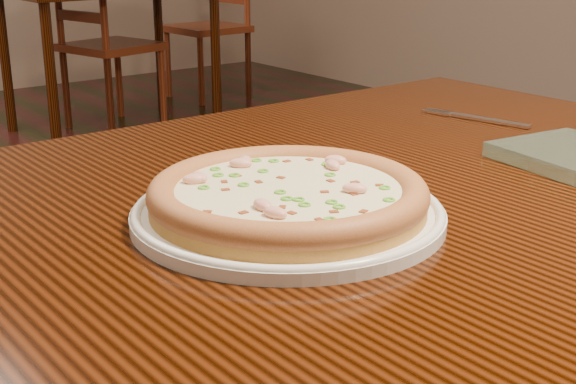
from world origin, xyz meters
TOP-DOWN VIEW (x-y plane):
  - hero_table at (0.34, -0.17)m, footprint 1.20×0.80m
  - plate at (0.22, -0.22)m, footprint 0.31×0.31m
  - pizza at (0.22, -0.22)m, footprint 0.27×0.27m
  - side_dish at (0.62, -0.27)m, footprint 0.17×0.17m
  - fork at (0.71, -0.06)m, footprint 0.05×0.18m
  - bg_table_right at (1.60, 3.05)m, footprint 1.00×0.70m
  - chair_c at (1.58, 3.10)m, footprint 0.51×0.51m
  - chair_d at (2.52, 3.48)m, footprint 0.44×0.44m

SIDE VIEW (x-z plane):
  - chair_c at x=1.58m, z-range -0.04..0.91m
  - chair_d at x=2.52m, z-range -0.04..0.91m
  - hero_table at x=0.34m, z-range 0.28..1.03m
  - bg_table_right at x=1.60m, z-range 0.28..1.03m
  - fork at x=0.71m, z-range 0.75..0.75m
  - plate at x=0.22m, z-range 0.75..0.77m
  - side_dish at x=0.62m, z-range 0.75..0.77m
  - pizza at x=0.22m, z-range 0.76..0.79m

